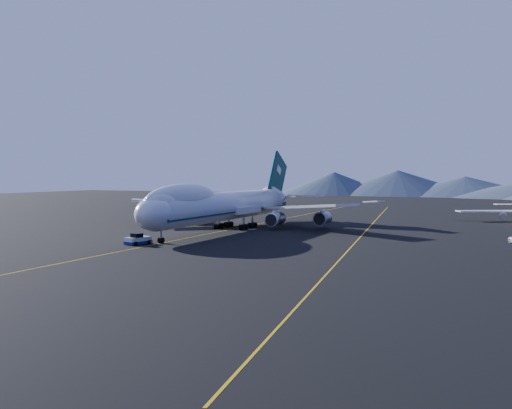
% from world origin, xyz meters
% --- Properties ---
extents(ground, '(500.00, 500.00, 0.00)m').
position_xyz_m(ground, '(0.00, 0.00, 0.00)').
color(ground, black).
rests_on(ground, ground).
extents(taxiway_line_main, '(0.25, 220.00, 0.01)m').
position_xyz_m(taxiway_line_main, '(0.00, 0.00, 0.01)').
color(taxiway_line_main, gold).
rests_on(taxiway_line_main, ground).
extents(taxiway_line_side, '(28.08, 198.09, 0.01)m').
position_xyz_m(taxiway_line_side, '(30.00, 10.00, 0.01)').
color(taxiway_line_side, gold).
rests_on(taxiway_line_side, ground).
extents(boeing_747, '(59.62, 72.43, 19.37)m').
position_xyz_m(boeing_747, '(0.00, 0.03, 5.81)').
color(boeing_747, silver).
rests_on(boeing_747, ground).
extents(pushback_tug, '(3.69, 5.27, 2.09)m').
position_xyz_m(pushback_tug, '(-3.00, -29.50, 0.66)').
color(pushback_tug, silver).
rests_on(pushback_tug, ground).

